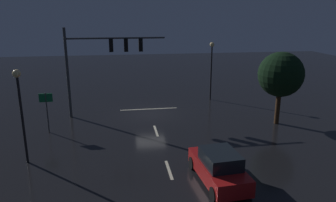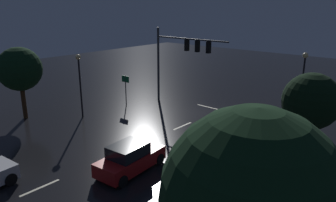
{
  "view_description": "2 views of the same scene",
  "coord_description": "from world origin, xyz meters",
  "px_view_note": "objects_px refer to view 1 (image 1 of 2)",
  "views": [
    {
      "loc": [
        2.47,
        25.55,
        8.24
      ],
      "look_at": [
        -0.71,
        5.11,
        2.51
      ],
      "focal_mm": 34.23,
      "sensor_mm": 36.0,
      "label": 1
    },
    {
      "loc": [
        -14.99,
        23.02,
        9.24
      ],
      "look_at": [
        0.48,
        5.18,
        2.24
      ],
      "focal_mm": 34.93,
      "sensor_mm": 36.0,
      "label": 2
    }
  ],
  "objects_px": {
    "tree_left_far": "(281,75)",
    "route_sign": "(46,104)",
    "traffic_signal_assembly": "(102,55)",
    "street_lamp_left_kerb": "(211,61)",
    "street_lamp_right_kerb": "(20,99)",
    "car_approaching": "(219,167)"
  },
  "relations": [
    {
      "from": "traffic_signal_assembly",
      "to": "street_lamp_right_kerb",
      "type": "bearing_deg",
      "value": 63.35
    },
    {
      "from": "street_lamp_right_kerb",
      "to": "tree_left_far",
      "type": "relative_size",
      "value": 0.97
    },
    {
      "from": "traffic_signal_assembly",
      "to": "tree_left_far",
      "type": "distance_m",
      "value": 13.75
    },
    {
      "from": "route_sign",
      "to": "tree_left_far",
      "type": "xyz_separation_m",
      "value": [
        -16.91,
        0.68,
        1.72
      ]
    },
    {
      "from": "car_approaching",
      "to": "route_sign",
      "type": "xyz_separation_m",
      "value": [
        9.81,
        -8.51,
        1.29
      ]
    },
    {
      "from": "street_lamp_right_kerb",
      "to": "street_lamp_left_kerb",
      "type": "bearing_deg",
      "value": -140.5
    },
    {
      "from": "traffic_signal_assembly",
      "to": "route_sign",
      "type": "relative_size",
      "value": 2.71
    },
    {
      "from": "street_lamp_right_kerb",
      "to": "car_approaching",
      "type": "bearing_deg",
      "value": 159.49
    },
    {
      "from": "tree_left_far",
      "to": "route_sign",
      "type": "bearing_deg",
      "value": -2.3
    },
    {
      "from": "traffic_signal_assembly",
      "to": "car_approaching",
      "type": "height_order",
      "value": "traffic_signal_assembly"
    },
    {
      "from": "car_approaching",
      "to": "street_lamp_left_kerb",
      "type": "bearing_deg",
      "value": -104.64
    },
    {
      "from": "car_approaching",
      "to": "tree_left_far",
      "type": "relative_size",
      "value": 0.81
    },
    {
      "from": "traffic_signal_assembly",
      "to": "street_lamp_left_kerb",
      "type": "height_order",
      "value": "traffic_signal_assembly"
    },
    {
      "from": "street_lamp_left_kerb",
      "to": "traffic_signal_assembly",
      "type": "bearing_deg",
      "value": 19.03
    },
    {
      "from": "route_sign",
      "to": "traffic_signal_assembly",
      "type": "bearing_deg",
      "value": -138.34
    },
    {
      "from": "street_lamp_left_kerb",
      "to": "route_sign",
      "type": "bearing_deg",
      "value": 26.39
    },
    {
      "from": "traffic_signal_assembly",
      "to": "route_sign",
      "type": "bearing_deg",
      "value": 41.66
    },
    {
      "from": "route_sign",
      "to": "street_lamp_right_kerb",
      "type": "bearing_deg",
      "value": 86.88
    },
    {
      "from": "car_approaching",
      "to": "route_sign",
      "type": "distance_m",
      "value": 13.05
    },
    {
      "from": "tree_left_far",
      "to": "car_approaching",
      "type": "bearing_deg",
      "value": 47.79
    },
    {
      "from": "car_approaching",
      "to": "street_lamp_left_kerb",
      "type": "distance_m",
      "value": 16.18
    },
    {
      "from": "car_approaching",
      "to": "street_lamp_right_kerb",
      "type": "relative_size",
      "value": 0.84
    }
  ]
}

